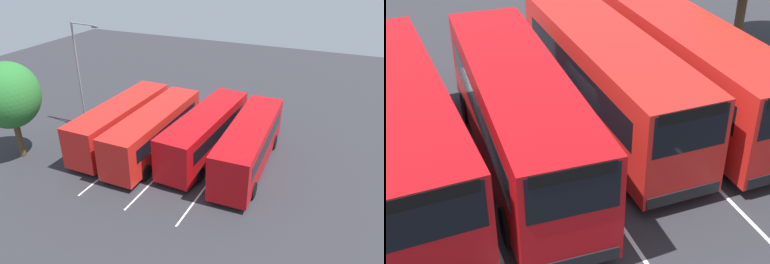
{
  "view_description": "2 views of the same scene",
  "coord_description": "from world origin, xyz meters",
  "views": [
    {
      "loc": [
        -21.07,
        -10.34,
        13.74
      ],
      "look_at": [
        0.88,
        -0.49,
        1.44
      ],
      "focal_mm": 33.54,
      "sensor_mm": 36.0,
      "label": 1
    },
    {
      "loc": [
        14.71,
        -5.54,
        10.09
      ],
      "look_at": [
        1.35,
        -0.13,
        1.28
      ],
      "focal_mm": 51.82,
      "sensor_mm": 36.0,
      "label": 2
    }
  ],
  "objects": [
    {
      "name": "ground_plane",
      "position": [
        0.0,
        0.0,
        0.0
      ],
      "size": [
        71.73,
        71.73,
        0.0
      ],
      "primitive_type": "plane",
      "color": "#2B2B30"
    },
    {
      "name": "bus_far_left",
      "position": [
        0.22,
        -5.12,
        1.85
      ],
      "size": [
        10.6,
        2.89,
        3.36
      ],
      "rotation": [
        0.0,
        0.0,
        0.03
      ],
      "color": "#B70C11",
      "rests_on": "ground"
    },
    {
      "name": "bus_center_left",
      "position": [
        0.58,
        -1.73,
        1.85
      ],
      "size": [
        10.65,
        3.1,
        3.36
      ],
      "rotation": [
        0.0,
        0.0,
        -0.06
      ],
      "color": "#B70C11",
      "rests_on": "ground"
    },
    {
      "name": "bus_center_right",
      "position": [
        -0.71,
        1.79,
        1.85
      ],
      "size": [
        10.55,
        2.72,
        3.36
      ],
      "rotation": [
        0.0,
        0.0,
        -0.01
      ],
      "color": "red",
      "rests_on": "ground"
    },
    {
      "name": "bus_far_right",
      "position": [
        -0.42,
        4.87,
        1.85
      ],
      "size": [
        10.55,
        2.72,
        3.36
      ],
      "rotation": [
        0.0,
        0.0,
        -0.01
      ],
      "color": "red",
      "rests_on": "ground"
    },
    {
      "name": "pedestrian",
      "position": [
        6.6,
        4.7,
        1.07
      ],
      "size": [
        0.45,
        0.45,
        1.81
      ],
      "rotation": [
        0.0,
        0.0,
        2.53
      ],
      "color": "#232833",
      "rests_on": "ground"
    },
    {
      "name": "street_lamp",
      "position": [
        1.02,
        9.55,
        5.04
      ],
      "size": [
        0.47,
        2.82,
        8.79
      ],
      "rotation": [
        0.0,
        0.0,
        -1.68
      ],
      "color": "gray",
      "rests_on": "ground"
    },
    {
      "name": "depot_tree",
      "position": [
        -5.2,
        10.58,
        4.76
      ],
      "size": [
        4.44,
        4.0,
        7.11
      ],
      "color": "#4C3823",
      "rests_on": "ground"
    },
    {
      "name": "lane_stripe_outer_left",
      "position": [
        0.0,
        -3.41,
        0.0
      ],
      "size": [
        14.92,
        0.43,
        0.01
      ],
      "primitive_type": "cube",
      "rotation": [
        0.0,
        0.0,
        -0.02
      ],
      "color": "silver",
      "rests_on": "ground"
    },
    {
      "name": "lane_stripe_inner_left",
      "position": [
        0.0,
        0.0,
        0.0
      ],
      "size": [
        14.92,
        0.43,
        0.01
      ],
      "primitive_type": "cube",
      "rotation": [
        0.0,
        0.0,
        -0.02
      ],
      "color": "silver",
      "rests_on": "ground"
    },
    {
      "name": "lane_stripe_inner_right",
      "position": [
        0.0,
        3.41,
        0.0
      ],
      "size": [
        14.92,
        0.43,
        0.01
      ],
      "primitive_type": "cube",
      "rotation": [
        0.0,
        0.0,
        -0.02
      ],
      "color": "silver",
      "rests_on": "ground"
    }
  ]
}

